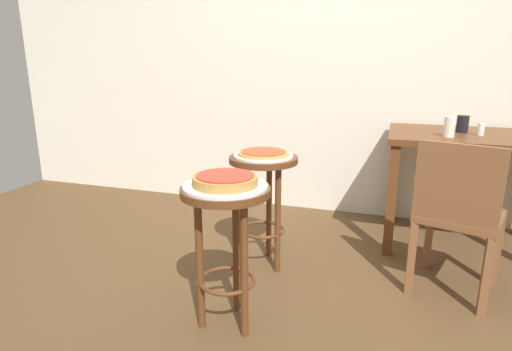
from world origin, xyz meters
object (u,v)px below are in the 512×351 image
stool_middle (263,185)px  condiment_shaker (481,129)px  serving_plate_middle (263,156)px  dining_table (467,152)px  serving_plate_foreground (225,186)px  cup_far_edge (463,124)px  cup_near_edge (449,127)px  pizza_middle (263,153)px  stool_foreground (226,224)px  wooden_chair (458,213)px  pizza_foreground (225,180)px

stool_middle → condiment_shaker: 1.43m
serving_plate_middle → dining_table: (1.18, 0.70, -0.04)m
dining_table → serving_plate_foreground: bearing=-130.7°
serving_plate_foreground → stool_middle: 0.67m
cup_far_edge → serving_plate_foreground: bearing=-128.7°
cup_near_edge → cup_far_edge: (0.10, 0.22, -0.01)m
serving_plate_foreground → pizza_middle: 0.65m
cup_far_edge → stool_foreground: bearing=-128.7°
serving_plate_middle → wooden_chair: bearing=-1.4°
stool_foreground → stool_middle: size_ratio=1.00×
serving_plate_foreground → pizza_foreground: bearing=0.0°
serving_plate_foreground → cup_far_edge: (1.12, 1.40, 0.13)m
serving_plate_foreground → wooden_chair: wooden_chair is taller
stool_foreground → pizza_middle: pizza_middle is taller
pizza_foreground → condiment_shaker: 1.78m
dining_table → cup_near_edge: 0.29m
dining_table → cup_far_edge: (-0.04, 0.05, 0.18)m
cup_near_edge → serving_plate_foreground: bearing=-130.8°
serving_plate_middle → dining_table: 1.38m
stool_foreground → cup_far_edge: size_ratio=6.17×
pizza_middle → cup_near_edge: bearing=27.1°
serving_plate_middle → pizza_middle: bearing=-90.0°
dining_table → wooden_chair: size_ratio=1.17×
cup_far_edge → condiment_shaker: size_ratio=1.40×
stool_foreground → stool_middle: same height
cup_near_edge → dining_table: bearing=49.6°
serving_plate_foreground → pizza_foreground: 0.03m
cup_far_edge → cup_near_edge: bearing=-114.9°
serving_plate_foreground → serving_plate_middle: bearing=91.9°
condiment_shaker → stool_foreground: bearing=-133.1°
condiment_shaker → serving_plate_middle: bearing=-152.2°
stool_middle → dining_table: size_ratio=0.69×
cup_near_edge → condiment_shaker: size_ratio=1.58×
wooden_chair → stool_middle: bearing=178.6°
pizza_middle → cup_near_edge: (1.04, 0.53, 0.12)m
stool_foreground → cup_near_edge: (1.02, 1.18, 0.32)m
pizza_middle → dining_table: dining_table is taller
stool_middle → cup_far_edge: cup_far_edge is taller
stool_foreground → pizza_middle: bearing=91.9°
cup_far_edge → serving_plate_middle: bearing=-146.6°
serving_plate_middle → condiment_shaker: 1.40m
stool_foreground → pizza_middle: (-0.02, 0.65, 0.20)m
cup_near_edge → wooden_chair: size_ratio=0.15×
stool_middle → cup_far_edge: (1.14, 0.75, 0.31)m
stool_middle → wooden_chair: size_ratio=0.81×
stool_foreground → serving_plate_middle: 0.67m
serving_plate_foreground → stool_middle: serving_plate_foreground is taller
serving_plate_foreground → serving_plate_middle: (-0.02, 0.65, 0.00)m
serving_plate_foreground → condiment_shaker: (1.22, 1.30, 0.12)m
stool_foreground → pizza_foreground: size_ratio=2.35×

